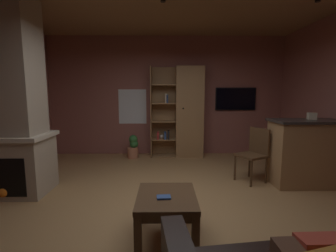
{
  "coord_description": "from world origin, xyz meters",
  "views": [
    {
      "loc": [
        -0.05,
        -3.0,
        1.51
      ],
      "look_at": [
        0.0,
        0.4,
        1.05
      ],
      "focal_mm": 25.69,
      "sensor_mm": 36.0,
      "label": 1
    }
  ],
  "objects_px": {
    "stone_fireplace": "(11,108)",
    "bookshelf_cabinet": "(186,113)",
    "dining_chair": "(254,151)",
    "table_book_0": "(164,197)",
    "potted_floor_plant": "(133,147)",
    "tissue_box": "(312,116)",
    "coffee_table": "(166,204)",
    "kitchen_bar_counter": "(313,152)",
    "wall_mounted_tv": "(235,99)"
  },
  "relations": [
    {
      "from": "potted_floor_plant",
      "to": "tissue_box",
      "type": "bearing_deg",
      "value": -27.72
    },
    {
      "from": "coffee_table",
      "to": "kitchen_bar_counter",
      "type": "bearing_deg",
      "value": 31.26
    },
    {
      "from": "tissue_box",
      "to": "wall_mounted_tv",
      "type": "relative_size",
      "value": 0.12
    },
    {
      "from": "dining_chair",
      "to": "stone_fireplace",
      "type": "bearing_deg",
      "value": -173.24
    },
    {
      "from": "coffee_table",
      "to": "wall_mounted_tv",
      "type": "distance_m",
      "value": 4.08
    },
    {
      "from": "table_book_0",
      "to": "wall_mounted_tv",
      "type": "xyz_separation_m",
      "value": [
        1.75,
        3.63,
        0.9
      ]
    },
    {
      "from": "bookshelf_cabinet",
      "to": "tissue_box",
      "type": "relative_size",
      "value": 17.76
    },
    {
      "from": "potted_floor_plant",
      "to": "stone_fireplace",
      "type": "bearing_deg",
      "value": -127.18
    },
    {
      "from": "table_book_0",
      "to": "coffee_table",
      "type": "bearing_deg",
      "value": 66.86
    },
    {
      "from": "bookshelf_cabinet",
      "to": "wall_mounted_tv",
      "type": "relative_size",
      "value": 2.18
    },
    {
      "from": "bookshelf_cabinet",
      "to": "potted_floor_plant",
      "type": "distance_m",
      "value": 1.49
    },
    {
      "from": "stone_fireplace",
      "to": "tissue_box",
      "type": "distance_m",
      "value": 4.69
    },
    {
      "from": "stone_fireplace",
      "to": "wall_mounted_tv",
      "type": "height_order",
      "value": "stone_fireplace"
    },
    {
      "from": "tissue_box",
      "to": "potted_floor_plant",
      "type": "relative_size",
      "value": 0.22
    },
    {
      "from": "tissue_box",
      "to": "wall_mounted_tv",
      "type": "distance_m",
      "value": 2.14
    },
    {
      "from": "stone_fireplace",
      "to": "potted_floor_plant",
      "type": "height_order",
      "value": "stone_fireplace"
    },
    {
      "from": "stone_fireplace",
      "to": "dining_chair",
      "type": "distance_m",
      "value": 3.91
    },
    {
      "from": "kitchen_bar_counter",
      "to": "dining_chair",
      "type": "relative_size",
      "value": 1.5
    },
    {
      "from": "coffee_table",
      "to": "table_book_0",
      "type": "height_order",
      "value": "table_book_0"
    },
    {
      "from": "tissue_box",
      "to": "dining_chair",
      "type": "xyz_separation_m",
      "value": [
        -0.87,
        0.12,
        -0.61
      ]
    },
    {
      "from": "tissue_box",
      "to": "table_book_0",
      "type": "height_order",
      "value": "tissue_box"
    },
    {
      "from": "stone_fireplace",
      "to": "bookshelf_cabinet",
      "type": "bearing_deg",
      "value": 37.8
    },
    {
      "from": "kitchen_bar_counter",
      "to": "bookshelf_cabinet",
      "type": "bearing_deg",
      "value": 136.11
    },
    {
      "from": "dining_chair",
      "to": "table_book_0",
      "type": "bearing_deg",
      "value": -132.06
    },
    {
      "from": "coffee_table",
      "to": "dining_chair",
      "type": "distance_m",
      "value": 2.26
    },
    {
      "from": "bookshelf_cabinet",
      "to": "table_book_0",
      "type": "xyz_separation_m",
      "value": [
        -0.52,
        -3.42,
        -0.57
      ]
    },
    {
      "from": "bookshelf_cabinet",
      "to": "table_book_0",
      "type": "bearing_deg",
      "value": -98.59
    },
    {
      "from": "kitchen_bar_counter",
      "to": "tissue_box",
      "type": "height_order",
      "value": "tissue_box"
    },
    {
      "from": "coffee_table",
      "to": "bookshelf_cabinet",
      "type": "bearing_deg",
      "value": 81.72
    },
    {
      "from": "table_book_0",
      "to": "kitchen_bar_counter",
      "type": "bearing_deg",
      "value": 32.08
    },
    {
      "from": "table_book_0",
      "to": "potted_floor_plant",
      "type": "bearing_deg",
      "value": 102.64
    },
    {
      "from": "stone_fireplace",
      "to": "dining_chair",
      "type": "height_order",
      "value": "stone_fireplace"
    },
    {
      "from": "bookshelf_cabinet",
      "to": "potted_floor_plant",
      "type": "bearing_deg",
      "value": -173.26
    },
    {
      "from": "kitchen_bar_counter",
      "to": "potted_floor_plant",
      "type": "height_order",
      "value": "kitchen_bar_counter"
    },
    {
      "from": "stone_fireplace",
      "to": "bookshelf_cabinet",
      "type": "xyz_separation_m",
      "value": [
        2.76,
        2.14,
        -0.25
      ]
    },
    {
      "from": "stone_fireplace",
      "to": "coffee_table",
      "type": "relative_size",
      "value": 4.09
    },
    {
      "from": "potted_floor_plant",
      "to": "coffee_table",
      "type": "bearing_deg",
      "value": -76.63
    },
    {
      "from": "coffee_table",
      "to": "potted_floor_plant",
      "type": "height_order",
      "value": "potted_floor_plant"
    },
    {
      "from": "kitchen_bar_counter",
      "to": "table_book_0",
      "type": "distance_m",
      "value": 2.91
    },
    {
      "from": "stone_fireplace",
      "to": "wall_mounted_tv",
      "type": "distance_m",
      "value": 4.64
    },
    {
      "from": "kitchen_bar_counter",
      "to": "coffee_table",
      "type": "distance_m",
      "value": 2.85
    },
    {
      "from": "bookshelf_cabinet",
      "to": "tissue_box",
      "type": "bearing_deg",
      "value": -43.39
    },
    {
      "from": "kitchen_bar_counter",
      "to": "potted_floor_plant",
      "type": "distance_m",
      "value": 3.64
    },
    {
      "from": "bookshelf_cabinet",
      "to": "table_book_0",
      "type": "height_order",
      "value": "bookshelf_cabinet"
    },
    {
      "from": "coffee_table",
      "to": "dining_chair",
      "type": "xyz_separation_m",
      "value": [
        1.53,
        1.66,
        0.15
      ]
    },
    {
      "from": "bookshelf_cabinet",
      "to": "wall_mounted_tv",
      "type": "distance_m",
      "value": 1.3
    },
    {
      "from": "table_book_0",
      "to": "dining_chair",
      "type": "xyz_separation_m",
      "value": [
        1.56,
        1.73,
        0.05
      ]
    },
    {
      "from": "wall_mounted_tv",
      "to": "stone_fireplace",
      "type": "bearing_deg",
      "value": -149.54
    },
    {
      "from": "stone_fireplace",
      "to": "dining_chair",
      "type": "bearing_deg",
      "value": 6.76
    },
    {
      "from": "dining_chair",
      "to": "bookshelf_cabinet",
      "type": "bearing_deg",
      "value": 121.61
    }
  ]
}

